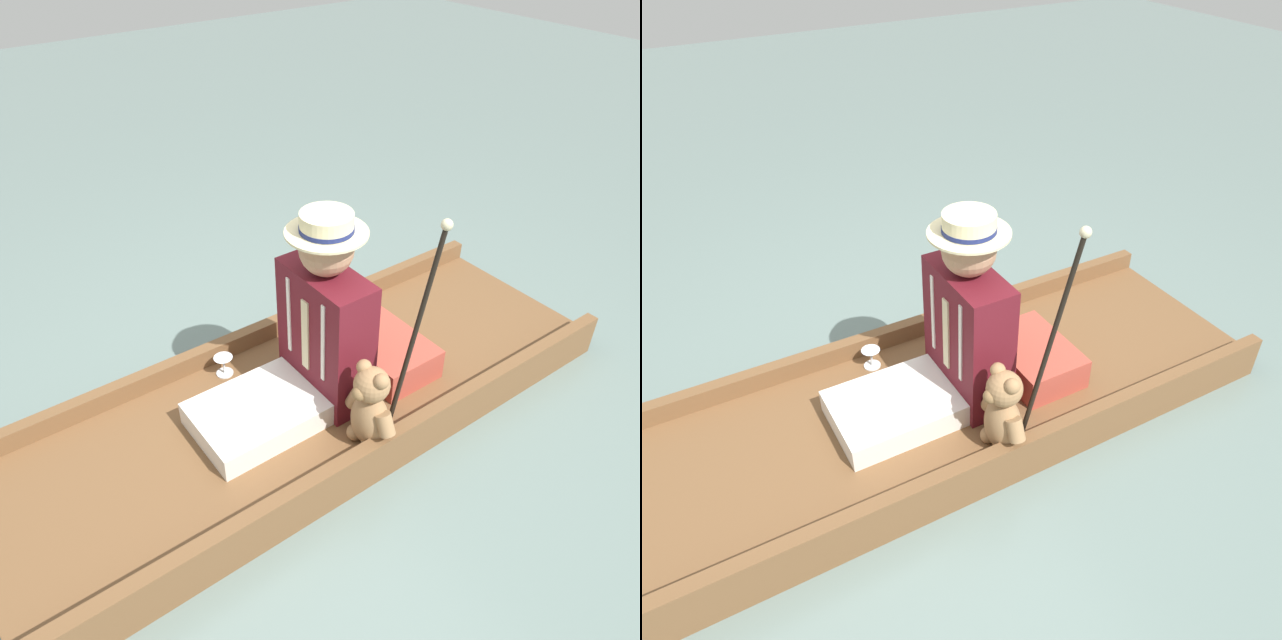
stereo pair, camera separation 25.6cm
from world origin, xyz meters
The scene contains 7 objects.
ground_plane centered at (0.00, 0.00, 0.00)m, with size 16.00×16.00×0.00m, color slate.
punt_boat centered at (0.00, 0.00, 0.07)m, with size 0.98×2.82×0.21m.
seat_cushion centered at (-0.05, -0.39, 0.20)m, with size 0.45×0.31×0.15m.
seated_person centered at (-0.02, 0.02, 0.44)m, with size 0.44×0.78×0.88m.
teddy_bear centered at (-0.37, -0.02, 0.31)m, with size 0.28×0.16×0.40m.
wine_glass centered at (0.34, 0.25, 0.19)m, with size 0.09×0.09×0.10m.
walking_cane centered at (-0.39, -0.22, 0.66)m, with size 0.04×0.24×0.94m.
Camera 2 is at (-1.82, 0.97, 2.05)m, focal length 35.00 mm.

